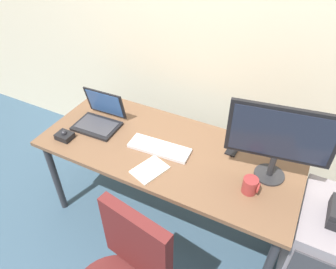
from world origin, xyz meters
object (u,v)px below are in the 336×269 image
at_px(laptop, 100,118).
at_px(paper_notepad, 150,170).
at_px(file_cabinet, 324,251).
at_px(trackball_mouse, 65,136).
at_px(cell_phone, 233,149).
at_px(monitor_main, 280,138).
at_px(keyboard, 159,148).
at_px(coffee_mug, 250,185).

relative_size(laptop, paper_notepad, 1.54).
distance_m(file_cabinet, trackball_mouse, 1.81).
height_order(laptop, trackball_mouse, laptop).
bearing_deg(paper_notepad, cell_phone, 46.61).
bearing_deg(file_cabinet, trackball_mouse, -173.65).
bearing_deg(trackball_mouse, cell_phone, 21.33).
distance_m(monitor_main, keyboard, 0.76).
bearing_deg(paper_notepad, keyboard, 101.06).
height_order(coffee_mug, cell_phone, coffee_mug).
bearing_deg(coffee_mug, laptop, 173.36).
relative_size(trackball_mouse, cell_phone, 0.77).
relative_size(trackball_mouse, coffee_mug, 1.13).
relative_size(trackball_mouse, paper_notepad, 0.53).
bearing_deg(monitor_main, file_cabinet, -11.95).
relative_size(file_cabinet, monitor_main, 1.18).
bearing_deg(trackball_mouse, coffee_mug, 5.16).
distance_m(keyboard, cell_phone, 0.49).
distance_m(file_cabinet, keyboard, 1.19).
bearing_deg(laptop, monitor_main, 1.95).
relative_size(file_cabinet, keyboard, 1.63).
height_order(keyboard, cell_phone, keyboard).
xyz_separation_m(file_cabinet, paper_notepad, (-1.09, -0.20, 0.38)).
height_order(file_cabinet, cell_phone, cell_phone).
relative_size(monitor_main, trackball_mouse, 5.23).
distance_m(coffee_mug, cell_phone, 0.36).
bearing_deg(paper_notepad, monitor_main, 23.67).
distance_m(monitor_main, laptop, 1.23).
xyz_separation_m(file_cabinet, coffee_mug, (-0.50, -0.08, 0.42)).
bearing_deg(paper_notepad, coffee_mug, 11.15).
bearing_deg(keyboard, laptop, 174.30).
distance_m(monitor_main, trackball_mouse, 1.39).
relative_size(keyboard, paper_notepad, 2.00).
bearing_deg(file_cabinet, paper_notepad, -169.70).
bearing_deg(coffee_mug, file_cabinet, 9.30).
height_order(trackball_mouse, coffee_mug, coffee_mug).
relative_size(keyboard, trackball_mouse, 3.79).
relative_size(laptop, coffee_mug, 3.30).
bearing_deg(coffee_mug, cell_phone, 122.47).
xyz_separation_m(keyboard, cell_phone, (0.43, 0.22, -0.01)).
bearing_deg(keyboard, monitor_main, 7.53).
distance_m(laptop, cell_phone, 0.96).
bearing_deg(coffee_mug, trackball_mouse, -174.84).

